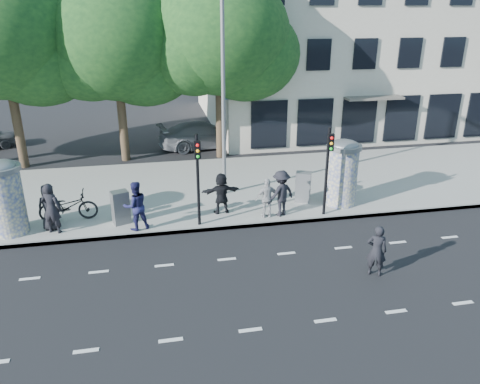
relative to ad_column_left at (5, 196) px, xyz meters
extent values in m
plane|color=black|center=(7.20, -4.50, -1.54)|extent=(120.00, 120.00, 0.00)
cube|color=gray|center=(7.20, 3.00, -1.46)|extent=(40.00, 8.00, 0.15)
cube|color=slate|center=(7.20, -0.95, -1.46)|extent=(40.00, 0.10, 0.16)
cube|color=silver|center=(7.20, -6.70, -1.53)|extent=(32.00, 0.12, 0.01)
cube|color=silver|center=(7.20, -3.10, -1.53)|extent=(32.00, 0.12, 0.01)
cylinder|color=beige|center=(0.00, 0.00, -0.24)|extent=(1.20, 1.20, 2.30)
cylinder|color=beige|center=(12.40, 0.20, -0.24)|extent=(1.20, 1.20, 2.30)
cylinder|color=slate|center=(12.40, 0.20, 0.99)|extent=(1.36, 1.36, 0.16)
ellipsoid|color=slate|center=(12.40, 0.20, 1.07)|extent=(1.10, 1.10, 0.38)
cylinder|color=black|center=(6.60, -0.65, 0.31)|extent=(0.11, 0.11, 3.40)
cube|color=black|center=(6.60, -0.83, 1.51)|extent=(0.22, 0.14, 0.62)
cylinder|color=black|center=(11.40, -0.65, 0.31)|extent=(0.11, 0.11, 3.40)
cube|color=black|center=(11.40, -0.83, 1.51)|extent=(0.22, 0.14, 0.62)
cylinder|color=slate|center=(8.00, 2.20, 2.61)|extent=(0.16, 0.16, 8.00)
cylinder|color=#38281C|center=(-1.30, 8.00, 0.82)|extent=(0.44, 0.44, 4.73)
ellipsoid|color=#143917|center=(-1.30, 8.00, 4.97)|extent=(7.20, 7.20, 6.12)
cylinder|color=#38281C|center=(3.70, 8.20, 0.67)|extent=(0.44, 0.44, 4.41)
ellipsoid|color=#143917|center=(3.70, 8.20, 4.54)|extent=(6.80, 6.80, 5.78)
cylinder|color=#38281C|center=(8.70, 7.80, 0.76)|extent=(0.44, 0.44, 4.59)
ellipsoid|color=#143917|center=(8.70, 7.80, 4.79)|extent=(7.00, 7.00, 5.95)
cube|color=#C0B5A1|center=(19.20, 15.50, 4.46)|extent=(20.00, 15.00, 12.00)
cube|color=black|center=(19.20, 7.95, 0.06)|extent=(18.00, 0.10, 2.60)
cube|color=#59544C|center=(17.20, 7.60, 1.36)|extent=(3.20, 0.90, 0.12)
cube|color=#194C8C|center=(9.70, 7.95, 1.66)|extent=(1.60, 0.06, 0.30)
imported|color=black|center=(1.38, -0.01, -0.53)|extent=(0.88, 0.62, 1.71)
imported|color=black|center=(1.50, -0.31, -0.47)|extent=(0.78, 0.64, 1.84)
imported|color=#1D1E4A|center=(4.37, -0.60, -0.49)|extent=(1.04, 0.92, 1.80)
imported|color=black|center=(9.74, -0.43, -0.49)|extent=(1.33, 1.08, 1.79)
imported|color=#A2A2A5|center=(9.18, -0.50, -0.61)|extent=(0.95, 0.60, 1.55)
imported|color=black|center=(7.56, 0.23, -0.58)|extent=(1.52, 0.63, 1.61)
imported|color=black|center=(11.46, -4.84, -0.72)|extent=(0.71, 0.62, 1.64)
imported|color=black|center=(1.88, 0.66, -0.83)|extent=(0.75, 2.12, 1.11)
cube|color=slate|center=(3.81, 0.02, -0.76)|extent=(0.71, 0.61, 1.25)
cube|color=gray|center=(10.99, 0.70, -0.76)|extent=(0.72, 0.64, 1.25)
imported|color=slate|center=(8.04, 9.71, -0.80)|extent=(2.90, 5.36, 1.48)
camera|label=1|loc=(5.09, -16.12, 6.11)|focal=35.00mm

